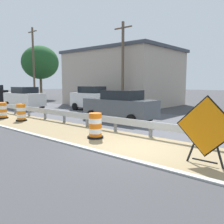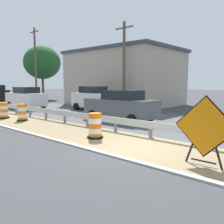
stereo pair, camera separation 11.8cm
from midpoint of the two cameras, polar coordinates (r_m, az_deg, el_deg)
ground_plane at (r=8.88m, az=5.93°, el=-8.55°), size 160.00×160.00×0.00m
median_dirt_strip at (r=9.21m, az=7.49°, el=-7.97°), size 3.25×120.00×0.01m
far_lane_asphalt at (r=13.84m, az=19.97°, el=-3.33°), size 7.35×120.00×0.00m
curb_near_edge at (r=7.90m, az=0.31°, el=-10.44°), size 0.20×120.00×0.11m
guardrail_median at (r=11.10m, az=4.90°, el=-2.67°), size 0.18×53.08×0.71m
warning_sign_diamond at (r=7.28m, az=21.77°, el=-3.79°), size 0.07×1.80×2.04m
traffic_barrel_nearest at (r=10.29m, az=-3.76°, el=-3.56°), size 0.70×0.70×1.09m
traffic_barrel_close at (r=16.03m, az=-20.55°, el=-0.26°), size 0.68×0.68×1.07m
traffic_barrel_mid at (r=17.65m, az=-24.37°, el=0.18°), size 0.71×0.71×1.07m
car_lead_near_lane at (r=23.65m, az=-19.84°, el=3.23°), size 2.06×4.78×2.03m
car_mid_far_lane at (r=20.70m, az=-4.11°, el=3.25°), size 2.04×4.37×2.10m
car_trailing_far_lane at (r=14.94m, az=2.33°, el=1.56°), size 2.10×4.80×1.93m
roadside_shop_near at (r=26.74m, az=3.11°, el=8.21°), size 8.65×11.50×5.93m
utility_pole_near at (r=20.65m, az=3.06°, el=11.15°), size 0.24×1.80×7.48m
utility_pole_mid at (r=31.67m, az=-17.77°, el=10.87°), size 0.24×1.80×9.14m
tree_roadside at (r=37.24m, az=-16.32°, el=11.30°), size 5.36×5.36×7.82m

